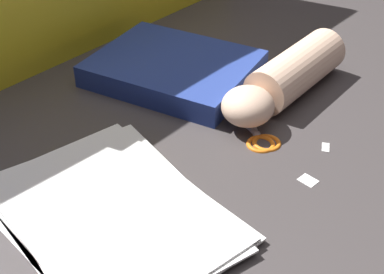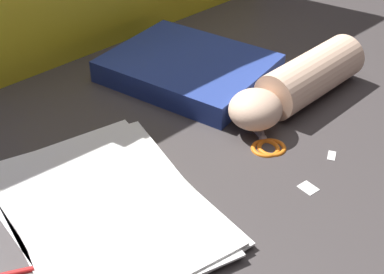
% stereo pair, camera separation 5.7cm
% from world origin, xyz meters
% --- Properties ---
extents(ground_plane, '(6.00, 6.00, 0.00)m').
position_xyz_m(ground_plane, '(0.00, 0.00, 0.00)').
color(ground_plane, '#3D3838').
extents(paper_stack, '(0.25, 0.33, 0.02)m').
position_xyz_m(paper_stack, '(-0.13, -0.00, 0.01)').
color(paper_stack, white).
rests_on(paper_stack, ground_plane).
extents(book_closed, '(0.30, 0.33, 0.04)m').
position_xyz_m(book_closed, '(0.14, 0.23, 0.02)').
color(book_closed, navy).
rests_on(book_closed, ground_plane).
extents(scissors, '(0.10, 0.16, 0.01)m').
position_xyz_m(scissors, '(0.14, 0.02, 0.00)').
color(scissors, silver).
rests_on(scissors, ground_plane).
extents(hand_forearm, '(0.30, 0.14, 0.08)m').
position_xyz_m(hand_forearm, '(0.24, 0.06, 0.04)').
color(hand_forearm, beige).
rests_on(hand_forearm, ground_plane).
extents(paper_scrap_near, '(0.02, 0.03, 0.00)m').
position_xyz_m(paper_scrap_near, '(0.11, -0.11, 0.00)').
color(paper_scrap_near, white).
rests_on(paper_scrap_near, ground_plane).
extents(paper_scrap_mid, '(0.02, 0.02, 0.00)m').
position_xyz_m(paper_scrap_mid, '(0.19, -0.08, 0.00)').
color(paper_scrap_mid, white).
rests_on(paper_scrap_mid, ground_plane).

